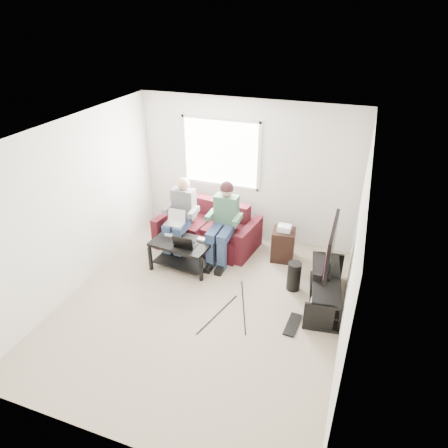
% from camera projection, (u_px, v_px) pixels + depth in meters
% --- Properties ---
extents(floor, '(4.50, 4.50, 0.00)m').
position_uv_depth(floor, '(201.00, 305.00, 5.95)').
color(floor, tan).
rests_on(floor, ground).
extents(ceiling, '(4.50, 4.50, 0.00)m').
position_uv_depth(ceiling, '(195.00, 134.00, 4.70)').
color(ceiling, white).
rests_on(ceiling, wall_back).
extents(wall_back, '(4.50, 0.00, 4.50)m').
position_uv_depth(wall_back, '(247.00, 172.00, 7.19)').
color(wall_back, silver).
rests_on(wall_back, floor).
extents(wall_front, '(4.50, 0.00, 4.50)m').
position_uv_depth(wall_front, '(98.00, 350.00, 3.47)').
color(wall_front, silver).
rests_on(wall_front, floor).
extents(wall_left, '(0.00, 4.50, 4.50)m').
position_uv_depth(wall_left, '(74.00, 207.00, 5.92)').
color(wall_left, silver).
rests_on(wall_left, floor).
extents(wall_right, '(0.00, 4.50, 4.50)m').
position_uv_depth(wall_right, '(354.00, 258.00, 4.74)').
color(wall_right, silver).
rests_on(wall_right, floor).
extents(window, '(1.48, 0.04, 1.28)m').
position_uv_depth(window, '(221.00, 153.00, 7.17)').
color(window, white).
rests_on(window, wall_back).
extents(sofa, '(1.86, 1.02, 0.82)m').
position_uv_depth(sofa, '(208.00, 230.00, 7.32)').
color(sofa, '#401010').
rests_on(sofa, floor).
extents(person_left, '(0.40, 0.71, 1.33)m').
position_uv_depth(person_left, '(180.00, 214.00, 6.99)').
color(person_left, navy).
rests_on(person_left, sofa).
extents(person_right, '(0.40, 0.71, 1.38)m').
position_uv_depth(person_right, '(224.00, 217.00, 6.74)').
color(person_right, navy).
rests_on(person_right, sofa).
extents(laptop_silver, '(0.35, 0.26, 0.24)m').
position_uv_depth(laptop_silver, '(175.00, 221.00, 6.81)').
color(laptop_silver, silver).
rests_on(laptop_silver, person_left).
extents(coffee_table, '(1.03, 0.70, 0.49)m').
position_uv_depth(coffee_table, '(182.00, 248.00, 6.68)').
color(coffee_table, black).
rests_on(coffee_table, floor).
extents(laptop_black, '(0.34, 0.24, 0.24)m').
position_uv_depth(laptop_black, '(186.00, 239.00, 6.46)').
color(laptop_black, black).
rests_on(laptop_black, coffee_table).
extents(controller_a, '(0.14, 0.09, 0.04)m').
position_uv_depth(controller_a, '(169.00, 234.00, 6.79)').
color(controller_a, silver).
rests_on(controller_a, coffee_table).
extents(controller_b, '(0.15, 0.11, 0.04)m').
position_uv_depth(controller_b, '(180.00, 235.00, 6.79)').
color(controller_b, black).
rests_on(controller_b, coffee_table).
extents(controller_c, '(0.15, 0.11, 0.04)m').
position_uv_depth(controller_c, '(202.00, 239.00, 6.64)').
color(controller_c, gray).
rests_on(controller_c, coffee_table).
extents(tv_stand, '(0.59, 1.41, 0.45)m').
position_uv_depth(tv_stand, '(324.00, 290.00, 5.95)').
color(tv_stand, black).
rests_on(tv_stand, floor).
extents(tv, '(0.12, 1.10, 0.81)m').
position_uv_depth(tv, '(331.00, 247.00, 5.69)').
color(tv, black).
rests_on(tv, tv_stand).
extents(soundbar, '(0.12, 0.50, 0.10)m').
position_uv_depth(soundbar, '(320.00, 269.00, 5.92)').
color(soundbar, black).
rests_on(soundbar, tv_stand).
extents(drink_cup, '(0.08, 0.08, 0.12)m').
position_uv_depth(drink_cup, '(329.00, 251.00, 6.33)').
color(drink_cup, '#A47046').
rests_on(drink_cup, tv_stand).
extents(console_white, '(0.30, 0.22, 0.06)m').
position_uv_depth(console_white, '(321.00, 303.00, 5.58)').
color(console_white, silver).
rests_on(console_white, tv_stand).
extents(console_grey, '(0.34, 0.26, 0.08)m').
position_uv_depth(console_grey, '(328.00, 275.00, 6.16)').
color(console_grey, gray).
rests_on(console_grey, tv_stand).
extents(console_black, '(0.38, 0.30, 0.07)m').
position_uv_depth(console_black, '(325.00, 288.00, 5.87)').
color(console_black, black).
rests_on(console_black, tv_stand).
extents(subwoofer, '(0.21, 0.21, 0.48)m').
position_uv_depth(subwoofer, '(294.00, 276.00, 6.19)').
color(subwoofer, black).
rests_on(subwoofer, floor).
extents(keyboard_floor, '(0.19, 0.48, 0.03)m').
position_uv_depth(keyboard_floor, '(293.00, 325.00, 5.58)').
color(keyboard_floor, black).
rests_on(keyboard_floor, floor).
extents(end_table, '(0.38, 0.38, 0.67)m').
position_uv_depth(end_table, '(283.00, 244.00, 6.92)').
color(end_table, black).
rests_on(end_table, floor).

